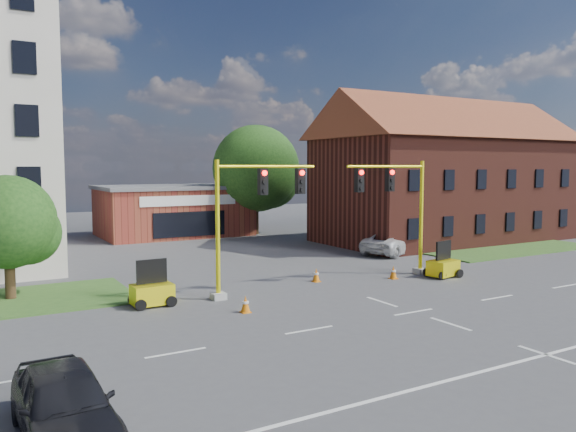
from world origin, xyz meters
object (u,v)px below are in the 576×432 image
object	(u,v)px
trailer_east	(443,266)
sedan_dark	(64,403)
trailer_west	(152,292)
pickup_white	(393,242)
signal_mast_east	(398,204)
signal_mast_west	(251,210)

from	to	relation	value
trailer_east	sedan_dark	size ratio (longest dim) A/B	0.40
trailer_west	pickup_white	xyz separation A→B (m)	(18.38, 5.96, 0.17)
signal_mast_east	trailer_east	distance (m)	4.14
trailer_east	trailer_west	bearing A→B (deg)	162.51
signal_mast_west	sedan_dark	bearing A→B (deg)	-133.02
signal_mast_west	pickup_white	distance (m)	15.55
trailer_west	sedan_dark	size ratio (longest dim) A/B	0.41
sedan_dark	signal_mast_east	bearing A→B (deg)	27.98
trailer_west	pickup_white	bearing A→B (deg)	16.79
signal_mast_east	trailer_east	xyz separation A→B (m)	(2.07, -1.29, -3.34)
pickup_white	signal_mast_west	bearing A→B (deg)	91.99
trailer_west	trailer_east	distance (m)	15.39
signal_mast_east	pickup_white	size ratio (longest dim) A/B	1.12
signal_mast_east	trailer_east	bearing A→B (deg)	-31.84
signal_mast_east	sedan_dark	xyz separation A→B (m)	(-18.28, -10.26, -3.12)
pickup_white	sedan_dark	size ratio (longest dim) A/B	1.18
trailer_west	pickup_white	distance (m)	19.33
signal_mast_east	pickup_white	xyz separation A→B (m)	(5.15, 6.31, -3.15)
trailer_west	trailer_east	bearing A→B (deg)	-7.29
signal_mast_west	pickup_white	world-z (taller)	signal_mast_west
signal_mast_east	sedan_dark	size ratio (longest dim) A/B	1.33
signal_mast_east	sedan_dark	distance (m)	21.19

